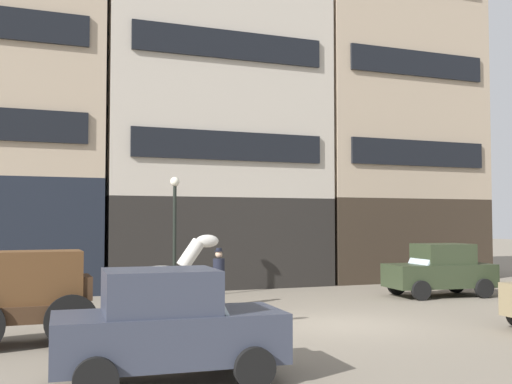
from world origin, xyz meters
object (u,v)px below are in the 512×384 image
Objects in this scene: sedan_parked_curb at (167,326)px; streetlamp_curbside at (175,220)px; draft_horse at (164,280)px; cargo_wagon at (27,290)px; sedan_dark at (440,270)px; pedestrian_officer at (219,274)px.

sedan_parked_curb is 0.92× the size of streetlamp_curbside.
streetlamp_curbside reaches higher than draft_horse.
cargo_wagon is 14.12m from sedan_dark.
streetlamp_curbside is at bearing 75.78° from sedan_parked_curb.
cargo_wagon is 1.24× the size of draft_horse.
draft_horse is 0.57× the size of streetlamp_curbside.
streetlamp_curbside is (-8.84, 2.60, 1.76)m from sedan_dark.
draft_horse reaches higher than sedan_parked_curb.
pedestrian_officer is (-8.00, 0.32, 0.07)m from sedan_dark.
cargo_wagon is 1.62× the size of pedestrian_officer.
sedan_dark is 13.94m from sedan_parked_curb.
sedan_dark is at bearing 34.42° from sedan_parked_curb.
pedestrian_officer is (2.63, 4.15, -0.29)m from draft_horse.
sedan_parked_curb is at bearing -145.58° from sedan_dark.
pedestrian_officer is at bearing 177.72° from sedan_dark.
streetlamp_curbside is (-0.84, 2.28, 1.69)m from pedestrian_officer.
sedan_dark is at bearing 19.81° from draft_horse.
streetlamp_curbside is (1.79, 6.43, 1.40)m from draft_horse.
cargo_wagon reaches higher than sedan_dark.
draft_horse is at bearing -105.57° from streetlamp_curbside.
cargo_wagon is 6.96m from pedestrian_officer.
pedestrian_officer is at bearing 36.62° from cargo_wagon.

